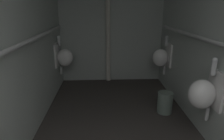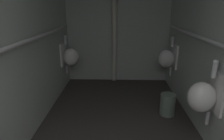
{
  "view_description": "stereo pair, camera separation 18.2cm",
  "coord_description": "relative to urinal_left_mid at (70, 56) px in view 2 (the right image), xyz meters",
  "views": [
    {
      "loc": [
        -0.19,
        0.32,
        1.59
      ],
      "look_at": [
        -0.07,
        2.71,
        0.83
      ],
      "focal_mm": 31.83,
      "sensor_mm": 36.0,
      "label": 1
    },
    {
      "loc": [
        -0.0,
        0.32,
        1.59
      ],
      "look_at": [
        -0.07,
        2.71,
        0.83
      ],
      "focal_mm": 31.83,
      "sensor_mm": 36.0,
      "label": 2
    }
  ],
  "objects": [
    {
      "name": "wall_left",
      "position": [
        -0.18,
        -1.78,
        0.62
      ],
      "size": [
        0.06,
        4.69,
        2.57
      ],
      "primitive_type": "cube",
      "color": "#AFB7B0",
      "rests_on": "ground"
    },
    {
      "name": "wall_back",
      "position": [
        0.94,
        0.53,
        0.62
      ],
      "size": [
        2.29,
        0.06,
        2.57
      ],
      "primitive_type": "cube",
      "color": "#AFB7B0",
      "rests_on": "ground"
    },
    {
      "name": "urinal_left_mid",
      "position": [
        0.0,
        0.0,
        0.0
      ],
      "size": [
        0.32,
        0.3,
        0.76
      ],
      "color": "white"
    },
    {
      "name": "urinal_right_mid",
      "position": [
        1.87,
        -1.76,
        0.0
      ],
      "size": [
        0.32,
        0.3,
        0.76
      ],
      "color": "white"
    },
    {
      "name": "urinal_right_far",
      "position": [
        1.87,
        -0.1,
        0.0
      ],
      "size": [
        0.32,
        0.3,
        0.76
      ],
      "color": "white"
    },
    {
      "name": "supply_pipe_left",
      "position": [
        -0.09,
        -1.75,
        0.55
      ],
      "size": [
        0.06,
        3.97,
        0.06
      ],
      "color": "#B2B2B2"
    },
    {
      "name": "supply_pipe_right",
      "position": [
        1.96,
        -1.79,
        0.55
      ],
      "size": [
        0.06,
        3.85,
        0.06
      ],
      "color": "#B2B2B2"
    },
    {
      "name": "standpipe_back_wall",
      "position": [
        0.86,
        0.42,
        0.62
      ],
      "size": [
        0.1,
        0.1,
        2.52
      ],
      "primitive_type": "cylinder",
      "color": "beige",
      "rests_on": "ground"
    },
    {
      "name": "waste_bin",
      "position": [
        1.71,
        -1.0,
        -0.5
      ],
      "size": [
        0.23,
        0.23,
        0.33
      ],
      "primitive_type": "cylinder",
      "color": "slate",
      "rests_on": "ground"
    }
  ]
}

